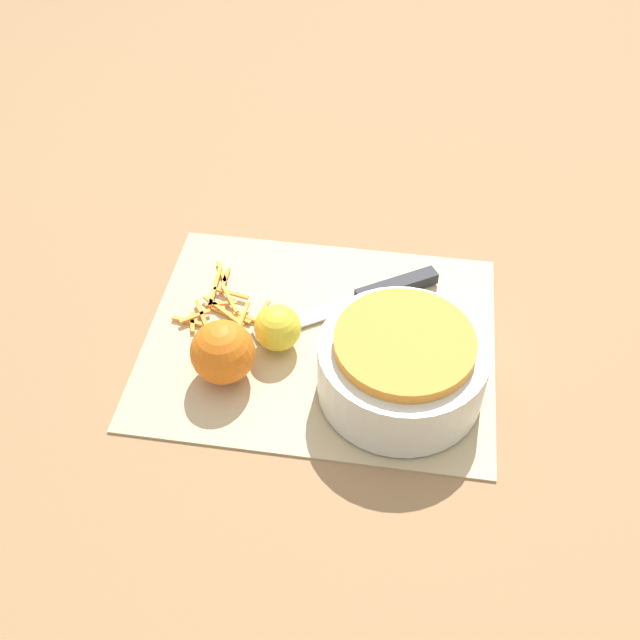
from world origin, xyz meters
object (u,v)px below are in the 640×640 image
bowl_speckled (402,365)px  lemon (278,328)px  knife (379,293)px  orange_left (223,352)px

bowl_speckled → lemon: size_ratio=3.34×
knife → lemon: size_ratio=3.99×
bowl_speckled → lemon: bearing=-17.6°
bowl_speckled → lemon: (0.15, -0.05, -0.01)m
knife → bowl_speckled: bearing=72.2°
knife → lemon: bearing=9.0°
knife → lemon: 0.15m
orange_left → lemon: orange_left is taller
knife → lemon: lemon is taller
bowl_speckled → knife: bowl_speckled is taller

